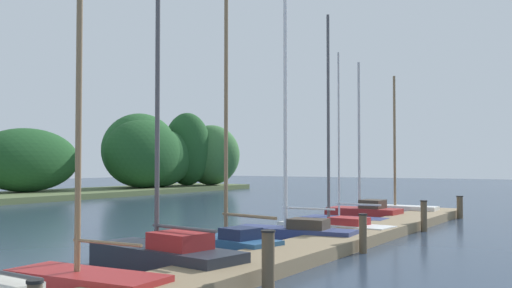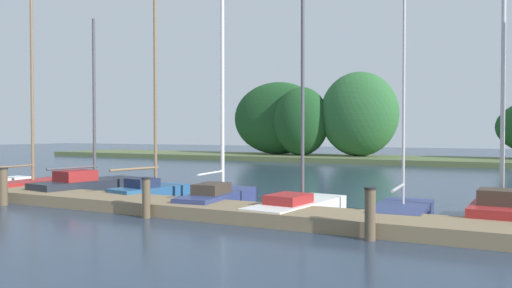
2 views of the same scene
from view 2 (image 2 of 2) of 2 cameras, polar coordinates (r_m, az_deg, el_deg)
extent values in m
cube|color=#847051|center=(14.53, -8.33, -7.16)|extent=(25.70, 1.80, 0.35)
cube|color=#56663D|center=(40.39, 15.37, -1.75)|extent=(65.90, 8.00, 0.40)
ellipsoid|color=#1E4C23|center=(42.25, 5.16, 2.60)|extent=(4.81, 3.19, 5.75)
ellipsoid|color=#1E4C23|center=(44.42, 2.42, 2.95)|extent=(8.48, 3.00, 6.39)
ellipsoid|color=#2D6633|center=(41.37, 11.62, 3.36)|extent=(6.40, 4.25, 6.84)
cube|color=white|center=(23.65, -25.17, -3.93)|extent=(0.54, 0.88, 0.38)
cube|color=maroon|center=(21.22, -24.52, -4.43)|extent=(1.34, 3.27, 0.47)
cube|color=maroon|center=(22.20, -21.71, -4.22)|extent=(0.68, 0.84, 0.40)
cylinder|color=#7F6647|center=(21.35, -24.13, 6.05)|extent=(0.12, 0.12, 7.30)
cylinder|color=#7F6647|center=(20.83, -25.56, -2.29)|extent=(0.16, 1.63, 0.06)
cube|color=#232833|center=(19.43, -18.61, -4.73)|extent=(1.91, 4.21, 0.58)
cube|color=#232833|center=(20.55, -14.45, -4.47)|extent=(0.87, 1.11, 0.49)
cube|color=maroon|center=(19.10, -19.86, -3.41)|extent=(1.17, 1.35, 0.38)
cylinder|color=#4C4C51|center=(19.55, -17.95, 4.87)|extent=(0.11, 0.11, 5.94)
cylinder|color=#4C4C51|center=(19.02, -20.12, -2.56)|extent=(0.38, 2.02, 0.08)
cube|color=#285684|center=(17.59, -11.89, -5.50)|extent=(1.71, 3.02, 0.47)
cube|color=#285684|center=(18.42, -8.78, -5.26)|extent=(0.77, 0.83, 0.40)
cube|color=#1E2847|center=(17.32, -12.81, -4.32)|extent=(1.03, 1.01, 0.31)
cylinder|color=#7F6647|center=(17.73, -11.41, 8.19)|extent=(0.11, 0.11, 7.95)
cylinder|color=#7F6647|center=(17.10, -13.62, -2.78)|extent=(0.47, 1.93, 0.09)
cube|color=navy|center=(15.58, -4.28, -6.34)|extent=(1.45, 3.95, 0.48)
cube|color=navy|center=(17.15, -1.73, -5.71)|extent=(0.68, 1.02, 0.41)
cube|color=#3D3328|center=(15.10, -5.09, -5.07)|extent=(0.91, 1.23, 0.31)
cylinder|color=silver|center=(15.84, -3.84, 8.83)|extent=(0.12, 0.12, 7.82)
cylinder|color=silver|center=(15.06, -5.09, -3.30)|extent=(0.23, 1.71, 0.06)
cube|color=white|center=(14.15, 4.72, -7.30)|extent=(1.64, 4.13, 0.39)
cube|color=white|center=(15.76, 7.89, -6.50)|extent=(0.78, 1.07, 0.33)
cube|color=maroon|center=(13.67, 3.71, -6.25)|extent=(1.04, 1.30, 0.25)
cylinder|color=#4C4C51|center=(14.37, 5.33, 8.46)|extent=(0.10, 0.10, 7.43)
cube|color=navy|center=(14.15, 16.24, -7.41)|extent=(1.50, 3.34, 0.36)
cube|color=navy|center=(15.60, 17.06, -6.67)|extent=(0.78, 0.85, 0.30)
cylinder|color=#B7B7BC|center=(14.30, 16.48, 6.69)|extent=(0.08, 0.08, 6.62)
cylinder|color=#B7B7BC|center=(13.50, 15.90, -4.80)|extent=(0.16, 1.81, 0.08)
cube|color=maroon|center=(13.99, 26.11, -7.16)|extent=(1.42, 3.10, 0.56)
cube|color=maroon|center=(15.36, 26.43, -6.53)|extent=(0.75, 0.79, 0.48)
cube|color=#3D3328|center=(13.56, 26.04, -5.44)|extent=(1.01, 0.95, 0.37)
cylinder|color=#B7B7BC|center=(14.15, 26.31, 7.03)|extent=(0.11, 0.11, 6.38)
cylinder|color=brown|center=(17.84, -26.82, -4.41)|extent=(0.25, 0.25, 1.16)
cylinder|color=black|center=(17.79, -26.84, -2.49)|extent=(0.29, 0.29, 0.04)
cylinder|color=brown|center=(13.90, -12.38, -6.09)|extent=(0.22, 0.22, 1.06)
cylinder|color=black|center=(13.84, -12.39, -3.84)|extent=(0.25, 0.25, 0.04)
cylinder|color=brown|center=(11.08, 12.85, -7.87)|extent=(0.23, 0.23, 1.10)
cylinder|color=black|center=(11.00, 12.87, -4.94)|extent=(0.27, 0.27, 0.04)
camera|label=1|loc=(24.72, -52.01, 1.28)|focal=40.90mm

